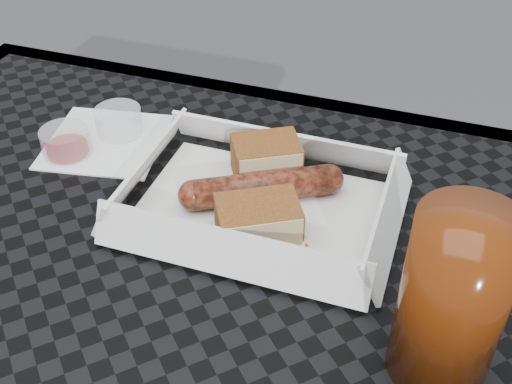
% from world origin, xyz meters
% --- Properties ---
extents(food_tray, '(0.22, 0.15, 0.00)m').
position_xyz_m(food_tray, '(0.04, 0.18, 0.75)').
color(food_tray, white).
rests_on(food_tray, patio_table).
extents(bratwurst, '(0.14, 0.09, 0.03)m').
position_xyz_m(bratwurst, '(0.04, 0.19, 0.76)').
color(bratwurst, maroon).
rests_on(bratwurst, food_tray).
extents(bread_near, '(0.08, 0.07, 0.04)m').
position_xyz_m(bread_near, '(0.03, 0.23, 0.77)').
color(bread_near, brown).
rests_on(bread_near, food_tray).
extents(bread_far, '(0.08, 0.08, 0.04)m').
position_xyz_m(bread_far, '(0.05, 0.14, 0.77)').
color(bread_far, brown).
rests_on(bread_far, food_tray).
extents(veg_garnish, '(0.03, 0.03, 0.00)m').
position_xyz_m(veg_garnish, '(0.09, 0.14, 0.75)').
color(veg_garnish, '#FF480B').
rests_on(veg_garnish, food_tray).
extents(napkin, '(0.14, 0.14, 0.00)m').
position_xyz_m(napkin, '(-0.15, 0.23, 0.75)').
color(napkin, white).
rests_on(napkin, patio_table).
extents(condiment_cup_sauce, '(0.05, 0.05, 0.03)m').
position_xyz_m(condiment_cup_sauce, '(-0.18, 0.20, 0.76)').
color(condiment_cup_sauce, maroon).
rests_on(condiment_cup_sauce, patio_table).
extents(condiment_cup_empty, '(0.05, 0.05, 0.03)m').
position_xyz_m(condiment_cup_empty, '(-0.14, 0.25, 0.76)').
color(condiment_cup_empty, silver).
rests_on(condiment_cup_empty, patio_table).
extents(drink_glass, '(0.07, 0.07, 0.14)m').
position_xyz_m(drink_glass, '(0.22, 0.06, 0.81)').
color(drink_glass, '#511E06').
rests_on(drink_glass, patio_table).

